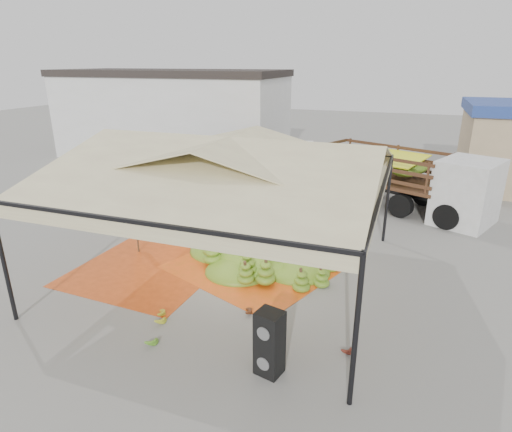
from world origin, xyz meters
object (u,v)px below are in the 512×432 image
(vendor, at_px, (250,201))
(truck_right, at_px, (409,174))
(speaker_stack, at_px, (269,343))
(banana_heap, at_px, (259,247))
(truck_left, at_px, (254,162))

(vendor, relative_size, truck_right, 0.22)
(speaker_stack, bearing_deg, banana_heap, 125.94)
(banana_heap, relative_size, vendor, 2.95)
(truck_left, bearing_deg, banana_heap, -87.06)
(truck_left, height_order, truck_right, truck_right)
(speaker_stack, distance_m, truck_left, 13.24)
(vendor, bearing_deg, truck_right, -172.36)
(truck_right, bearing_deg, vendor, -123.07)
(banana_heap, height_order, truck_right, truck_right)
(banana_heap, height_order, vendor, vendor)
(truck_left, distance_m, truck_right, 7.14)
(vendor, height_order, truck_right, truck_right)
(speaker_stack, height_order, vendor, vendor)
(speaker_stack, relative_size, truck_left, 0.21)
(speaker_stack, bearing_deg, truck_left, 125.57)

